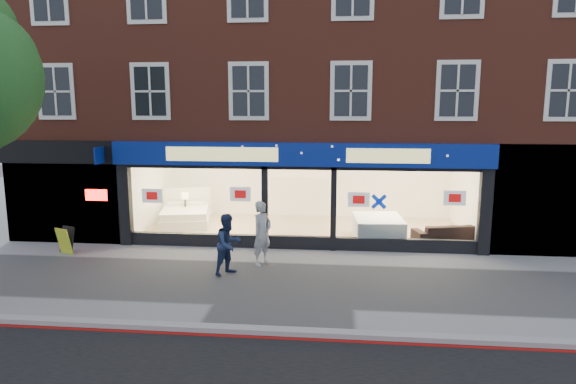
# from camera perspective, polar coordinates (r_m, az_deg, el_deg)

# --- Properties ---
(ground) EXTENTS (120.00, 120.00, 0.00)m
(ground) POSITION_cam_1_polar(r_m,az_deg,el_deg) (13.09, 0.14, -10.05)
(ground) COLOR gray
(ground) RESTS_ON ground
(kerb_line) EXTENTS (60.00, 0.10, 0.01)m
(kerb_line) POSITION_cam_1_polar(r_m,az_deg,el_deg) (10.24, -1.61, -15.92)
(kerb_line) COLOR #8C0A07
(kerb_line) RESTS_ON ground
(kerb_stone) EXTENTS (60.00, 0.25, 0.12)m
(kerb_stone) POSITION_cam_1_polar(r_m,az_deg,el_deg) (10.40, -1.47, -15.17)
(kerb_stone) COLOR gray
(kerb_stone) RESTS_ON ground
(showroom_floor) EXTENTS (11.00, 4.50, 0.10)m
(showroom_floor) POSITION_cam_1_polar(r_m,az_deg,el_deg) (18.08, 1.77, -4.24)
(showroom_floor) COLOR tan
(showroom_floor) RESTS_ON ground
(building) EXTENTS (19.00, 8.26, 10.30)m
(building) POSITION_cam_1_polar(r_m,az_deg,el_deg) (19.34, 2.19, 16.44)
(building) COLOR brown
(building) RESTS_ON ground
(display_bed) EXTENTS (2.12, 2.41, 1.19)m
(display_bed) POSITION_cam_1_polar(r_m,az_deg,el_deg) (19.00, -11.32, -2.55)
(display_bed) COLOR white
(display_bed) RESTS_ON showroom_floor
(bedside_table) EXTENTS (0.54, 0.54, 0.55)m
(bedside_table) POSITION_cam_1_polar(r_m,az_deg,el_deg) (19.26, -11.31, -2.56)
(bedside_table) COLOR brown
(bedside_table) RESTS_ON showroom_floor
(mattress_stack) EXTENTS (1.62, 1.99, 0.75)m
(mattress_stack) POSITION_cam_1_polar(r_m,az_deg,el_deg) (16.77, 9.96, -4.02)
(mattress_stack) COLOR silver
(mattress_stack) RESTS_ON showroom_floor
(sofa) EXTENTS (2.19, 1.28, 0.60)m
(sofa) POSITION_cam_1_polar(r_m,az_deg,el_deg) (16.99, 17.16, -4.39)
(sofa) COLOR black
(sofa) RESTS_ON showroom_floor
(a_board) EXTENTS (0.62, 0.53, 0.81)m
(a_board) POSITION_cam_1_polar(r_m,az_deg,el_deg) (16.75, -23.47, -4.96)
(a_board) COLOR #B9C723
(a_board) RESTS_ON ground
(pedestrian_grey) EXTENTS (0.72, 0.78, 1.80)m
(pedestrian_grey) POSITION_cam_1_polar(r_m,az_deg,el_deg) (14.27, -2.88, -4.59)
(pedestrian_grey) COLOR #9A9DA1
(pedestrian_grey) RESTS_ON ground
(pedestrian_blue) EXTENTS (0.97, 1.00, 1.62)m
(pedestrian_blue) POSITION_cam_1_polar(r_m,az_deg,el_deg) (13.58, -6.64, -5.78)
(pedestrian_blue) COLOR #192648
(pedestrian_blue) RESTS_ON ground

